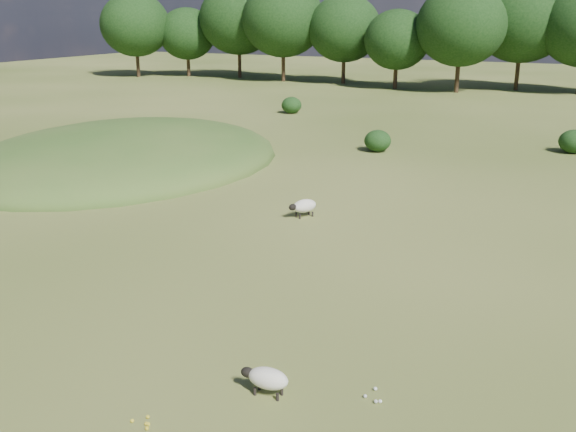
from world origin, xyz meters
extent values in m
plane|color=#3D5219|center=(0.00, 20.00, 0.00)|extent=(160.00, 160.00, 0.00)
ellipsoid|color=#33561E|center=(-12.00, 12.00, 0.00)|extent=(16.00, 20.00, 4.00)
cylinder|color=black|center=(-42.96, 52.57, 1.89)|extent=(0.44, 0.44, 3.77)
ellipsoid|color=black|center=(-42.96, 52.57, 6.50)|extent=(8.81, 8.81, 7.93)
cylinder|color=black|center=(-37.62, 56.23, 1.56)|extent=(0.44, 0.44, 3.12)
ellipsoid|color=black|center=(-37.62, 56.23, 5.38)|extent=(7.28, 7.28, 6.55)
cylinder|color=black|center=(-30.54, 57.35, 2.11)|extent=(0.44, 0.44, 4.21)
ellipsoid|color=black|center=(-30.54, 57.35, 7.25)|extent=(9.83, 9.83, 8.84)
cylinder|color=black|center=(-23.43, 55.54, 2.09)|extent=(0.44, 0.44, 4.18)
ellipsoid|color=black|center=(-23.43, 55.54, 7.20)|extent=(9.75, 9.75, 8.78)
cylinder|color=black|center=(-15.94, 56.24, 1.80)|extent=(0.44, 0.44, 3.61)
ellipsoid|color=black|center=(-15.94, 56.24, 6.21)|extent=(8.41, 8.41, 7.57)
cylinder|color=black|center=(-8.82, 53.43, 1.51)|extent=(0.44, 0.44, 3.02)
ellipsoid|color=black|center=(-8.82, 53.43, 5.20)|extent=(7.04, 7.04, 6.34)
cylinder|color=black|center=(-2.08, 52.98, 1.95)|extent=(0.44, 0.44, 3.90)
ellipsoid|color=black|center=(-2.08, 52.98, 6.71)|extent=(9.09, 9.09, 8.18)
cylinder|color=black|center=(3.25, 57.90, 2.11)|extent=(0.44, 0.44, 4.22)
ellipsoid|color=black|center=(3.25, 57.90, 7.27)|extent=(9.85, 9.85, 8.86)
ellipsoid|color=black|center=(-0.10, 20.69, 0.65)|extent=(1.59, 1.59, 1.30)
ellipsoid|color=black|center=(10.44, 25.29, 0.69)|extent=(1.69, 1.69, 1.38)
ellipsoid|color=black|center=(-11.31, 32.32, 0.68)|extent=(1.65, 1.65, 1.35)
ellipsoid|color=beige|center=(1.28, 7.03, 0.46)|extent=(1.03, 1.18, 0.54)
ellipsoid|color=black|center=(0.98, 6.56, 0.50)|extent=(0.40, 0.42, 0.27)
cylinder|color=black|center=(1.23, 6.71, 0.10)|extent=(0.08, 0.08, 0.20)
cylinder|color=black|center=(1.01, 6.85, 0.10)|extent=(0.08, 0.08, 0.20)
cylinder|color=black|center=(1.56, 7.22, 0.10)|extent=(0.08, 0.08, 0.20)
cylinder|color=black|center=(1.33, 7.36, 0.10)|extent=(0.08, 0.08, 0.20)
ellipsoid|color=beige|center=(5.82, -4.93, 0.41)|extent=(0.94, 0.53, 0.47)
ellipsoid|color=black|center=(5.32, -4.95, 0.44)|extent=(0.31, 0.24, 0.24)
cylinder|color=black|center=(5.56, -5.05, 0.09)|extent=(0.07, 0.07, 0.17)
cylinder|color=black|center=(5.55, -4.82, 0.09)|extent=(0.07, 0.07, 0.17)
cylinder|color=black|center=(6.10, -5.03, 0.09)|extent=(0.07, 0.07, 0.17)
cylinder|color=black|center=(6.09, -4.80, 0.09)|extent=(0.07, 0.07, 0.17)
camera|label=1|loc=(11.44, -15.62, 7.90)|focal=40.00mm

